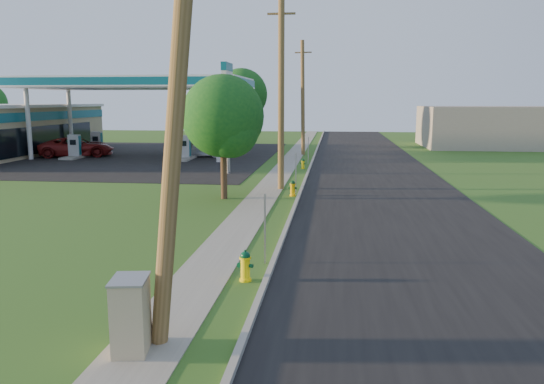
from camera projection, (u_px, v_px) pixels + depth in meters
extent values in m
plane|color=#385B1F|center=(226.00, 324.00, 10.96)|extent=(140.00, 140.00, 0.00)
cube|color=black|center=(395.00, 221.00, 20.22)|extent=(8.00, 120.00, 0.02)
cube|color=gray|center=(291.00, 217.00, 20.67)|extent=(0.15, 120.00, 0.15)
cube|color=gray|center=(247.00, 217.00, 20.89)|extent=(1.50, 120.00, 0.03)
cube|color=black|center=(115.00, 156.00, 44.13)|extent=(26.00, 28.00, 0.02)
cylinder|color=brown|center=(177.00, 89.00, 9.24)|extent=(1.31, 0.32, 9.48)
cylinder|color=brown|center=(281.00, 94.00, 26.83)|extent=(0.32, 0.32, 9.80)
cube|color=brown|center=(281.00, 14.00, 26.17)|extent=(1.40, 0.10, 0.10)
cylinder|color=brown|center=(303.00, 98.00, 44.47)|extent=(0.49, 0.32, 9.50)
cube|color=brown|center=(303.00, 52.00, 43.83)|extent=(1.40, 0.10, 0.12)
cube|color=gray|center=(265.00, 229.00, 14.87)|extent=(0.05, 0.04, 2.00)
cube|color=gray|center=(296.00, 173.00, 26.42)|extent=(0.05, 0.04, 2.00)
cube|color=gray|center=(308.00, 150.00, 38.35)|extent=(0.05, 0.04, 2.00)
cylinder|color=silver|center=(28.00, 124.00, 41.07)|extent=(0.36, 0.36, 5.50)
cylinder|color=silver|center=(70.00, 121.00, 47.53)|extent=(0.36, 0.36, 5.50)
cylinder|color=silver|center=(218.00, 125.00, 39.33)|extent=(0.36, 0.36, 5.50)
cylinder|color=silver|center=(235.00, 122.00, 45.79)|extent=(0.36, 0.36, 5.50)
cube|color=silver|center=(135.00, 83.00, 42.89)|extent=(18.00, 9.00, 0.90)
cube|color=#0B5C6E|center=(135.00, 83.00, 42.89)|extent=(18.15, 9.15, 0.63)
cube|color=silver|center=(136.00, 87.00, 42.94)|extent=(18.18, 9.18, 0.10)
cube|color=gray|center=(75.00, 157.00, 42.45)|extent=(1.20, 3.20, 0.18)
cube|color=#9EA0A3|center=(75.00, 145.00, 42.28)|extent=(0.90, 0.50, 1.70)
cube|color=#0B5C6E|center=(75.00, 145.00, 42.28)|extent=(0.94, 0.40, 1.50)
cube|color=black|center=(73.00, 142.00, 41.98)|extent=(0.50, 0.02, 0.40)
cube|color=gray|center=(185.00, 159.00, 41.40)|extent=(1.20, 3.20, 0.18)
cube|color=#9EA0A3|center=(184.00, 146.00, 41.24)|extent=(0.90, 0.50, 1.70)
cube|color=#0B5C6E|center=(184.00, 146.00, 41.24)|extent=(0.94, 0.40, 1.50)
cube|color=black|center=(183.00, 143.00, 40.93)|extent=(0.50, 0.02, 0.40)
cube|color=gray|center=(97.00, 152.00, 46.36)|extent=(1.20, 3.20, 0.18)
cube|color=#9EA0A3|center=(97.00, 141.00, 46.20)|extent=(0.90, 0.50, 1.70)
cube|color=#0B5C6E|center=(97.00, 141.00, 46.20)|extent=(0.94, 0.40, 1.50)
cube|color=black|center=(95.00, 139.00, 45.89)|extent=(0.50, 0.02, 0.40)
cube|color=gray|center=(198.00, 154.00, 45.32)|extent=(1.20, 3.20, 0.18)
cube|color=#9EA0A3|center=(197.00, 142.00, 45.15)|extent=(0.90, 0.50, 1.70)
cube|color=#0B5C6E|center=(197.00, 142.00, 45.15)|extent=(0.94, 0.40, 1.50)
cube|color=black|center=(197.00, 140.00, 44.85)|extent=(0.50, 0.02, 0.40)
cube|color=#0B5C6E|center=(45.00, 116.00, 44.26)|extent=(0.06, 22.00, 0.70)
cube|color=black|center=(47.00, 139.00, 44.59)|extent=(0.06, 16.06, 2.20)
cylinder|color=gray|center=(228.00, 134.00, 33.07)|extent=(0.24, 0.24, 5.00)
cube|color=silver|center=(227.00, 80.00, 32.51)|extent=(0.30, 2.00, 2.00)
cube|color=#0B5C6E|center=(227.00, 67.00, 32.38)|extent=(0.34, 2.04, 0.50)
cube|color=gray|center=(496.00, 127.00, 52.56)|extent=(14.00, 10.00, 4.00)
cylinder|color=#332617|center=(224.00, 167.00, 24.73)|extent=(0.30, 0.30, 2.97)
sphere|color=#134C1A|center=(223.00, 116.00, 24.32)|extent=(3.80, 3.80, 3.80)
sphere|color=#134C1A|center=(230.00, 129.00, 24.08)|extent=(2.62, 2.62, 2.62)
cylinder|color=#332617|center=(242.00, 127.00, 52.29)|extent=(0.30, 0.30, 3.97)
sphere|color=#134C1A|center=(242.00, 95.00, 51.75)|extent=(5.08, 5.08, 5.08)
sphere|color=#134C1A|center=(245.00, 103.00, 51.54)|extent=(3.49, 3.49, 3.49)
cylinder|color=yellow|center=(245.00, 280.00, 13.56)|extent=(0.31, 0.31, 0.07)
cylinder|color=yellow|center=(245.00, 269.00, 13.51)|extent=(0.24, 0.24, 0.66)
cylinder|color=yellow|center=(245.00, 258.00, 13.46)|extent=(0.31, 0.31, 0.04)
sphere|color=#053E21|center=(245.00, 256.00, 13.46)|extent=(0.25, 0.25, 0.25)
cylinder|color=#053E21|center=(245.00, 251.00, 13.43)|extent=(0.05, 0.05, 0.07)
cylinder|color=#053E21|center=(243.00, 267.00, 13.36)|extent=(0.15, 0.16, 0.12)
cylinder|color=#053E21|center=(240.00, 265.00, 13.55)|extent=(0.13, 0.12, 0.10)
cylinder|color=#053E21|center=(251.00, 266.00, 13.45)|extent=(0.13, 0.12, 0.10)
cylinder|color=#EAAE09|center=(293.00, 195.00, 25.63)|extent=(0.30, 0.30, 0.06)
cylinder|color=#EAAE09|center=(293.00, 190.00, 25.59)|extent=(0.23, 0.23, 0.63)
cylinder|color=#EAAE09|center=(293.00, 184.00, 25.54)|extent=(0.30, 0.30, 0.04)
sphere|color=#0E3718|center=(293.00, 183.00, 25.53)|extent=(0.24, 0.24, 0.24)
cylinder|color=#0E3718|center=(293.00, 181.00, 25.51)|extent=(0.05, 0.05, 0.06)
cylinder|color=#0E3718|center=(291.00, 188.00, 25.44)|extent=(0.15, 0.16, 0.12)
cylinder|color=#0E3718|center=(290.00, 188.00, 25.63)|extent=(0.13, 0.12, 0.10)
cylinder|color=#0E3718|center=(295.00, 188.00, 25.51)|extent=(0.13, 0.12, 0.10)
cylinder|color=yellow|center=(303.00, 168.00, 35.92)|extent=(0.26, 0.26, 0.06)
cylinder|color=yellow|center=(303.00, 165.00, 35.88)|extent=(0.21, 0.21, 0.56)
cylinder|color=yellow|center=(303.00, 161.00, 35.84)|extent=(0.26, 0.26, 0.04)
sphere|color=#093713|center=(303.00, 161.00, 35.83)|extent=(0.21, 0.21, 0.21)
cylinder|color=#093713|center=(303.00, 159.00, 35.81)|extent=(0.05, 0.05, 0.06)
cylinder|color=#093713|center=(302.00, 164.00, 35.75)|extent=(0.14, 0.14, 0.10)
cylinder|color=#093713|center=(301.00, 163.00, 35.93)|extent=(0.12, 0.11, 0.08)
cylinder|color=#093713|center=(305.00, 164.00, 35.81)|extent=(0.12, 0.11, 0.08)
cube|color=tan|center=(131.00, 317.00, 9.60)|extent=(0.71, 0.87, 1.38)
cube|color=gray|center=(129.00, 279.00, 9.48)|extent=(0.76, 0.92, 0.04)
imported|color=maroon|center=(77.00, 147.00, 43.52)|extent=(6.45, 4.60, 1.63)
imported|color=silver|center=(200.00, 148.00, 43.34)|extent=(4.25, 1.78, 1.44)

